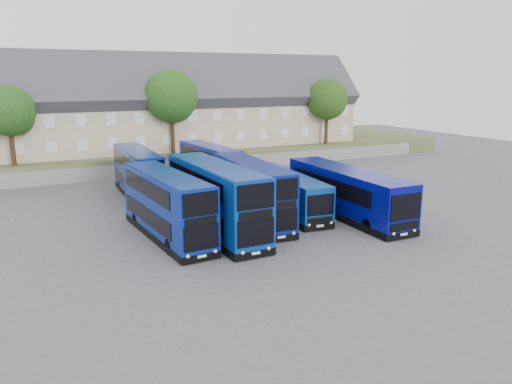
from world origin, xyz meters
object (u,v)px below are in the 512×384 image
object	(u,v)px
tree_east	(328,101)
tree_mid	(172,98)
tree_west	(10,113)
dd_front_mid	(216,200)
tree_far	(335,96)
coach_east_a	(287,193)
dd_front_left	(167,207)

from	to	relation	value
tree_east	tree_mid	bearing A→B (deg)	178.57
tree_mid	tree_east	distance (m)	20.02
tree_east	tree_west	bearing A→B (deg)	-180.00
dd_front_mid	tree_far	bearing A→B (deg)	43.26
coach_east_a	tree_far	size ratio (longest dim) A/B	1.30
tree_east	tree_far	xyz separation A→B (m)	(6.00, 7.00, 0.34)
dd_front_mid	tree_west	distance (m)	25.86
tree_mid	tree_east	xyz separation A→B (m)	(20.00, -0.50, -0.68)
tree_far	coach_east_a	bearing A→B (deg)	-130.78
dd_front_left	tree_east	xyz separation A→B (m)	(27.63, 22.20, 5.29)
tree_west	tree_far	world-z (taller)	tree_far
coach_east_a	dd_front_left	bearing A→B (deg)	-162.70
dd_front_left	tree_east	size ratio (longest dim) A/B	1.34
tree_far	tree_east	bearing A→B (deg)	-130.60
dd_front_left	tree_west	xyz separation A→B (m)	(-8.37, 22.20, 4.95)
coach_east_a	tree_mid	size ratio (longest dim) A/B	1.22
dd_front_left	coach_east_a	distance (m)	10.49
dd_front_left	tree_far	size ratio (longest dim) A/B	1.26
tree_mid	tree_east	bearing A→B (deg)	-1.43
dd_front_mid	dd_front_left	bearing A→B (deg)	171.90
dd_front_mid	tree_far	world-z (taller)	tree_far
dd_front_left	dd_front_mid	xyz separation A→B (m)	(3.26, -0.41, 0.19)
dd_front_mid	coach_east_a	world-z (taller)	dd_front_mid
tree_west	dd_front_mid	bearing A→B (deg)	-62.78
tree_west	tree_far	bearing A→B (deg)	9.46
tree_west	tree_east	world-z (taller)	tree_east
dd_front_mid	tree_mid	distance (m)	24.21
dd_front_left	tree_mid	bearing A→B (deg)	67.49
coach_east_a	tree_west	size ratio (longest dim) A/B	1.47
dd_front_mid	tree_far	size ratio (longest dim) A/B	1.36
coach_east_a	tree_far	bearing A→B (deg)	54.90
dd_front_left	tree_west	size ratio (longest dim) A/B	1.43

